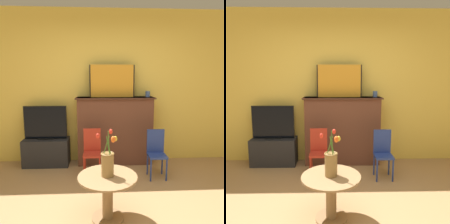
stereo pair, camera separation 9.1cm
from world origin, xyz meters
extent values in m
cube|color=#EAC651|center=(0.00, 2.13, 1.35)|extent=(8.00, 0.06, 2.70)
cube|color=brown|center=(0.11, 1.95, 0.59)|extent=(1.30, 0.31, 1.19)
cube|color=#43271C|center=(0.11, 1.94, 1.18)|extent=(1.36, 0.35, 0.02)
cube|color=black|center=(0.06, 1.96, 1.47)|extent=(0.77, 0.02, 0.55)
cube|color=orange|center=(0.06, 1.95, 1.47)|extent=(0.73, 0.02, 0.55)
cylinder|color=#4C6699|center=(0.68, 1.95, 1.24)|extent=(0.08, 0.08, 0.10)
cube|color=#232326|center=(-1.09, 1.90, 0.24)|extent=(0.77, 0.35, 0.47)
cube|color=black|center=(-1.09, 1.90, 0.48)|extent=(0.28, 0.12, 0.02)
cube|color=black|center=(-1.09, 1.91, 0.76)|extent=(0.73, 0.02, 0.57)
cube|color=black|center=(-1.09, 1.90, 0.76)|extent=(0.70, 0.02, 0.54)
cylinder|color=#B22D1E|center=(-0.40, 1.30, 0.17)|extent=(0.02, 0.02, 0.34)
cylinder|color=#B22D1E|center=(-0.17, 1.30, 0.17)|extent=(0.02, 0.02, 0.34)
cylinder|color=#B22D1E|center=(-0.40, 1.53, 0.17)|extent=(0.02, 0.02, 0.34)
cylinder|color=#B22D1E|center=(-0.17, 1.53, 0.17)|extent=(0.02, 0.02, 0.34)
cube|color=#B22D1E|center=(-0.28, 1.41, 0.35)|extent=(0.27, 0.27, 0.03)
cube|color=#B22D1E|center=(-0.28, 1.54, 0.55)|extent=(0.27, 0.02, 0.37)
cylinder|color=navy|center=(0.59, 1.19, 0.17)|extent=(0.02, 0.02, 0.34)
cylinder|color=navy|center=(0.82, 1.19, 0.17)|extent=(0.02, 0.02, 0.34)
cylinder|color=navy|center=(0.59, 1.42, 0.17)|extent=(0.02, 0.02, 0.34)
cylinder|color=navy|center=(0.82, 1.42, 0.17)|extent=(0.02, 0.02, 0.34)
cube|color=navy|center=(0.71, 1.30, 0.35)|extent=(0.27, 0.27, 0.03)
cube|color=navy|center=(0.71, 1.43, 0.55)|extent=(0.27, 0.02, 0.37)
cylinder|color=#99754C|center=(-0.08, 0.35, 0.01)|extent=(0.35, 0.35, 0.02)
cylinder|color=#99754C|center=(-0.08, 0.35, 0.24)|extent=(0.11, 0.11, 0.47)
cylinder|color=#99754C|center=(-0.08, 0.35, 0.48)|extent=(0.63, 0.63, 0.02)
cylinder|color=olive|center=(-0.08, 0.35, 0.62)|extent=(0.13, 0.13, 0.24)
torus|color=olive|center=(-0.08, 0.35, 0.74)|extent=(0.14, 0.14, 0.02)
cylinder|color=#477A2D|center=(-0.10, 0.36, 0.79)|extent=(0.09, 0.04, 0.27)
ellipsoid|color=red|center=(-0.18, 0.39, 0.92)|extent=(0.04, 0.04, 0.05)
cylinder|color=#477A2D|center=(-0.07, 0.33, 0.79)|extent=(0.05, 0.08, 0.27)
ellipsoid|color=orange|center=(-0.03, 0.26, 0.92)|extent=(0.05, 0.05, 0.07)
cylinder|color=#477A2D|center=(-0.06, 0.34, 0.78)|extent=(0.07, 0.02, 0.25)
ellipsoid|color=gold|center=(0.00, 0.33, 0.90)|extent=(0.04, 0.04, 0.06)
cylinder|color=#477A2D|center=(-0.06, 0.33, 0.82)|extent=(0.03, 0.03, 0.33)
ellipsoid|color=red|center=(-0.05, 0.31, 0.98)|extent=(0.04, 0.04, 0.05)
camera|label=1|loc=(-0.15, -1.82, 1.51)|focal=35.00mm
camera|label=2|loc=(-0.06, -1.83, 1.51)|focal=35.00mm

